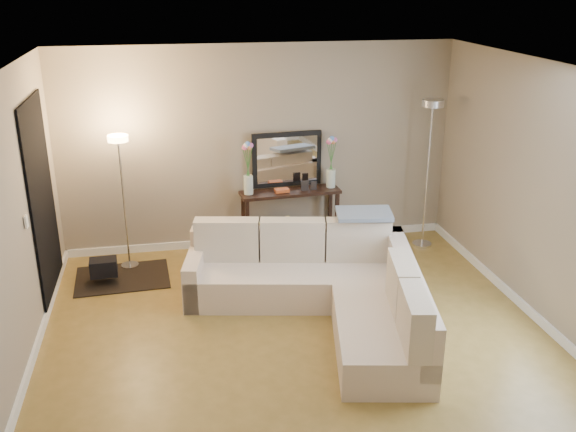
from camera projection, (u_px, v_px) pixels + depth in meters
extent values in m
cube|color=olive|center=(304.00, 354.00, 6.06)|extent=(5.00, 5.50, 0.01)
cube|color=white|center=(307.00, 75.00, 5.14)|extent=(5.00, 5.50, 0.01)
cube|color=gray|center=(259.00, 148.00, 8.14)|extent=(5.00, 0.02, 2.60)
cube|color=gray|center=(1.00, 248.00, 5.15)|extent=(0.02, 5.50, 2.60)
cube|color=gray|center=(565.00, 208.00, 6.04)|extent=(0.02, 5.50, 2.60)
cube|color=white|center=(261.00, 240.00, 8.55)|extent=(5.00, 0.03, 0.10)
cube|color=white|center=(26.00, 379.00, 5.60)|extent=(0.03, 5.50, 0.10)
cube|color=white|center=(544.00, 324.00, 6.48)|extent=(0.03, 5.50, 0.10)
cube|color=black|center=(43.00, 202.00, 6.79)|extent=(0.02, 1.20, 2.20)
cube|color=white|center=(26.00, 222.00, 5.98)|extent=(0.02, 0.08, 0.12)
cube|color=beige|center=(297.00, 283.00, 7.06)|extent=(2.49, 1.27, 0.37)
cube|color=beige|center=(296.00, 250.00, 7.27)|extent=(2.36, 0.64, 0.51)
cube|color=beige|center=(195.00, 276.00, 7.04)|extent=(0.32, 0.84, 0.51)
cube|color=beige|center=(380.00, 338.00, 5.99)|extent=(1.09, 1.59, 0.37)
cube|color=beige|center=(409.00, 293.00, 6.28)|extent=(0.62, 2.27, 0.51)
cube|color=beige|center=(227.00, 240.00, 7.12)|extent=(0.74, 0.33, 0.47)
cube|color=beige|center=(292.00, 240.00, 7.12)|extent=(0.74, 0.33, 0.47)
cube|color=beige|center=(358.00, 240.00, 7.11)|extent=(0.74, 0.33, 0.47)
cube|color=beige|center=(402.00, 284.00, 6.09)|extent=(0.32, 0.68, 0.47)
cube|color=beige|center=(415.00, 320.00, 5.45)|extent=(0.32, 0.68, 0.47)
cube|color=slate|center=(364.00, 214.00, 7.01)|extent=(0.65, 0.43, 0.08)
cube|color=black|center=(290.00, 192.00, 8.16)|extent=(1.30, 0.44, 0.04)
cube|color=black|center=(248.00, 229.00, 8.03)|extent=(0.05, 0.05, 0.75)
cube|color=black|center=(243.00, 222.00, 8.28)|extent=(0.05, 0.05, 0.75)
cube|color=black|center=(337.00, 220.00, 8.31)|extent=(0.05, 0.05, 0.75)
cube|color=black|center=(330.00, 213.00, 8.56)|extent=(0.05, 0.05, 0.75)
cube|color=black|center=(290.00, 235.00, 8.36)|extent=(1.22, 0.40, 0.03)
cube|color=#BF3333|center=(251.00, 231.00, 8.20)|extent=(0.04, 0.16, 0.19)
cube|color=#3359A5|center=(254.00, 230.00, 8.21)|extent=(0.05, 0.16, 0.21)
cube|color=gold|center=(257.00, 229.00, 8.21)|extent=(0.05, 0.16, 0.23)
cube|color=#3F7F4C|center=(261.00, 230.00, 8.23)|extent=(0.06, 0.16, 0.19)
cube|color=#994C99|center=(265.00, 229.00, 8.24)|extent=(0.04, 0.16, 0.21)
cube|color=orange|center=(268.00, 228.00, 8.25)|extent=(0.05, 0.16, 0.23)
cube|color=#262626|center=(271.00, 229.00, 8.26)|extent=(0.05, 0.16, 0.19)
cube|color=#4C99B2|center=(275.00, 228.00, 8.27)|extent=(0.06, 0.16, 0.21)
cube|color=#B2A58C|center=(278.00, 227.00, 8.28)|extent=(0.04, 0.16, 0.23)
cube|color=brown|center=(281.00, 228.00, 8.30)|extent=(0.05, 0.16, 0.19)
cube|color=navy|center=(285.00, 227.00, 8.31)|extent=(0.05, 0.16, 0.21)
cube|color=gold|center=(289.00, 226.00, 8.32)|extent=(0.06, 0.16, 0.23)
cube|color=black|center=(287.00, 159.00, 8.17)|extent=(0.90, 0.10, 0.71)
cube|color=white|center=(287.00, 160.00, 8.15)|extent=(0.79, 0.07, 0.59)
cube|color=#C55022|center=(282.00, 190.00, 8.09)|extent=(0.18, 0.13, 0.04)
cube|color=black|center=(305.00, 186.00, 8.12)|extent=(0.10, 0.03, 0.13)
cube|color=black|center=(314.00, 186.00, 8.16)|extent=(0.08, 0.03, 0.11)
cylinder|color=silver|center=(248.00, 185.00, 7.97)|extent=(0.13, 0.13, 0.24)
cylinder|color=#38722D|center=(247.00, 164.00, 7.87)|extent=(0.10, 0.01, 0.40)
sphere|color=#E5598C|center=(244.00, 147.00, 7.80)|extent=(0.07, 0.07, 0.07)
cylinder|color=#38722D|center=(247.00, 163.00, 7.87)|extent=(0.05, 0.01, 0.43)
sphere|color=white|center=(246.00, 146.00, 7.79)|extent=(0.07, 0.07, 0.07)
cylinder|color=#38722D|center=(248.00, 162.00, 7.87)|extent=(0.01, 0.01, 0.45)
sphere|color=#598CE5|center=(247.00, 144.00, 7.79)|extent=(0.07, 0.07, 0.07)
cylinder|color=#38722D|center=(249.00, 164.00, 7.88)|extent=(0.05, 0.01, 0.41)
sphere|color=#E58C4C|center=(249.00, 147.00, 7.81)|extent=(0.07, 0.07, 0.07)
cylinder|color=#38722D|center=(249.00, 163.00, 7.88)|extent=(0.10, 0.02, 0.42)
sphere|color=#D866B2|center=(251.00, 145.00, 7.81)|extent=(0.07, 0.07, 0.07)
cylinder|color=silver|center=(331.00, 178.00, 8.24)|extent=(0.13, 0.13, 0.24)
cylinder|color=#38722D|center=(330.00, 158.00, 8.14)|extent=(0.10, 0.01, 0.40)
sphere|color=#E5598C|center=(329.00, 142.00, 8.06)|extent=(0.07, 0.07, 0.07)
cylinder|color=#38722D|center=(331.00, 157.00, 8.13)|extent=(0.05, 0.01, 0.43)
sphere|color=white|center=(330.00, 140.00, 8.06)|extent=(0.07, 0.07, 0.07)
cylinder|color=#38722D|center=(331.00, 156.00, 8.13)|extent=(0.01, 0.01, 0.45)
sphere|color=#598CE5|center=(332.00, 139.00, 8.05)|extent=(0.07, 0.07, 0.07)
cylinder|color=#38722D|center=(332.00, 157.00, 8.14)|extent=(0.05, 0.01, 0.41)
sphere|color=#E58C4C|center=(333.00, 142.00, 8.07)|extent=(0.07, 0.07, 0.07)
cylinder|color=#38722D|center=(333.00, 157.00, 8.14)|extent=(0.10, 0.02, 0.42)
sphere|color=#D866B2|center=(335.00, 140.00, 8.07)|extent=(0.07, 0.07, 0.07)
cylinder|color=silver|center=(130.00, 265.00, 7.88)|extent=(0.23, 0.23, 0.03)
cylinder|color=silver|center=(124.00, 205.00, 7.60)|extent=(0.02, 0.02, 1.57)
cylinder|color=#FFBF72|center=(118.00, 138.00, 7.31)|extent=(0.24, 0.24, 0.07)
cylinder|color=silver|center=(422.00, 244.00, 8.50)|extent=(0.29, 0.29, 0.03)
cylinder|color=silver|center=(427.00, 178.00, 8.17)|extent=(0.03, 0.03, 1.84)
cylinder|color=silver|center=(433.00, 103.00, 7.84)|extent=(0.31, 0.31, 0.08)
cube|color=black|center=(123.00, 277.00, 7.57)|extent=(1.11, 0.86, 0.01)
cube|color=black|center=(104.00, 267.00, 7.37)|extent=(0.31, 0.23, 0.20)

